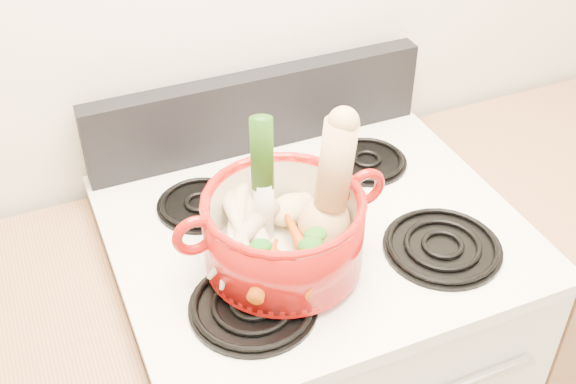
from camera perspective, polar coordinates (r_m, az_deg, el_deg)
name	(u,v)px	position (r m, az deg, el deg)	size (l,w,h in m)	color
stove_body	(310,380)	(1.77, 1.74, -14.65)	(0.76, 0.65, 0.92)	white
cooktop	(314,230)	(1.43, 2.10, -3.01)	(0.78, 0.67, 0.03)	white
control_backsplash	(258,111)	(1.59, -2.39, 6.44)	(0.76, 0.05, 0.18)	black
burner_front_left	(253,305)	(1.25, -2.76, -8.89)	(0.22, 0.22, 0.02)	black
burner_front_right	(443,246)	(1.39, 12.11, -4.17)	(0.22, 0.22, 0.02)	black
burner_back_left	(200,203)	(1.46, -6.98, -0.89)	(0.17, 0.17, 0.02)	black
burner_back_right	(367,160)	(1.58, 6.26, 2.52)	(0.17, 0.17, 0.02)	black
dutch_oven	(284,231)	(1.27, -0.36, -3.12)	(0.28, 0.28, 0.14)	#960D0A
pot_handle_left	(195,236)	(1.20, -7.39, -3.44)	(0.08, 0.08, 0.02)	#960D0A
pot_handle_right	(365,187)	(1.29, 6.11, 0.37)	(0.08, 0.08, 0.02)	#960D0A
squash	(329,185)	(1.23, 3.26, 0.54)	(0.10, 0.10, 0.25)	tan
leek	(263,178)	(1.24, -1.98, 1.13)	(0.04, 0.04, 0.26)	beige
ginger	(290,210)	(1.34, 0.16, -1.44)	(0.09, 0.07, 0.05)	tan
parsnip_0	(256,234)	(1.28, -2.57, -3.34)	(0.05, 0.05, 0.25)	beige
parsnip_1	(231,244)	(1.27, -4.49, -4.09)	(0.04, 0.04, 0.19)	beige
parsnip_2	(256,224)	(1.29, -2.52, -2.55)	(0.05, 0.05, 0.21)	beige
parsnip_3	(241,237)	(1.26, -3.74, -3.59)	(0.04, 0.04, 0.19)	beige
parsnip_4	(240,211)	(1.30, -3.85, -1.54)	(0.04, 0.04, 0.21)	beige
parsnip_5	(237,220)	(1.28, -4.08, -2.24)	(0.04, 0.04, 0.20)	beige
carrot_0	(286,265)	(1.23, -0.14, -5.80)	(0.03, 0.03, 0.16)	#D83F0A
carrot_1	(266,269)	(1.22, -1.75, -6.13)	(0.03, 0.03, 0.14)	#C9500A
carrot_2	(298,240)	(1.27, 0.79, -3.80)	(0.03, 0.03, 0.16)	#DA440A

